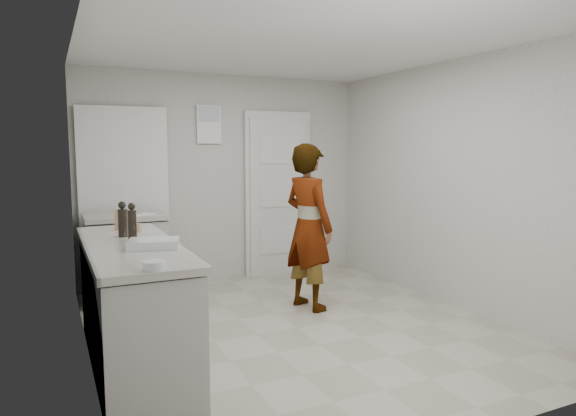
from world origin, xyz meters
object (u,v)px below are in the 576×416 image
spice_jar (138,228)px  baking_dish (154,244)px  egg_bowl (154,265)px  person (308,227)px  oil_cruet_a (122,220)px  cake_mix_box (121,220)px  oil_cruet_b (132,223)px

spice_jar → baking_dish: spice_jar is taller
egg_bowl → person: bearing=41.1°
oil_cruet_a → egg_bowl: (0.01, -1.22, -0.11)m
cake_mix_box → egg_bowl: size_ratio=1.35×
oil_cruet_b → baking_dish: oil_cruet_b is taller
oil_cruet_a → oil_cruet_b: oil_cruet_b is taller
baking_dish → spice_jar: bearing=89.0°
person → spice_jar: (-1.69, -0.19, 0.13)m
oil_cruet_a → oil_cruet_b: (0.04, -0.24, 0.01)m
cake_mix_box → spice_jar: 0.23m
person → oil_cruet_a: person is taller
spice_jar → oil_cruet_a: size_ratio=0.27×
oil_cruet_b → egg_bowl: size_ratio=2.23×
spice_jar → oil_cruet_b: oil_cruet_b is taller
cake_mix_box → oil_cruet_b: 0.62m
baking_dish → egg_bowl: bearing=-100.4°
cake_mix_box → oil_cruet_b: oil_cruet_b is taller
person → cake_mix_box: bearing=74.4°
spice_jar → cake_mix_box: bearing=118.8°
baking_dish → oil_cruet_a: bearing=103.4°
cake_mix_box → spice_jar: size_ratio=2.34×
oil_cruet_a → egg_bowl: 1.22m
spice_jar → oil_cruet_a: (-0.15, -0.18, 0.10)m
person → cake_mix_box: (-1.80, 0.00, 0.18)m
oil_cruet_a → cake_mix_box: bearing=84.3°
cake_mix_box → oil_cruet_a: bearing=-84.6°
baking_dish → oil_cruet_b: bearing=106.9°
cake_mix_box → spice_jar: bearing=-50.1°
oil_cruet_a → egg_bowl: oil_cruet_a is taller
person → oil_cruet_a: (-1.84, -0.37, 0.23)m
oil_cruet_a → spice_jar: bearing=50.3°
cake_mix_box → oil_cruet_b: (-0.00, -0.62, 0.05)m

